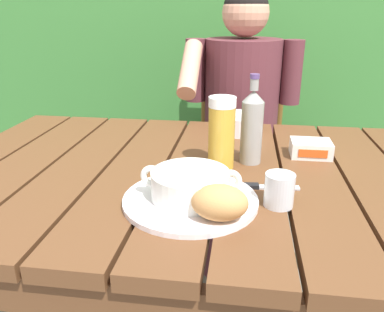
{
  "coord_description": "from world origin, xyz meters",
  "views": [
    {
      "loc": [
        0.13,
        -0.93,
        1.14
      ],
      "look_at": [
        0.01,
        -0.09,
        0.81
      ],
      "focal_mm": 35.94,
      "sensor_mm": 36.0,
      "label": 1
    }
  ],
  "objects_px": {
    "bread_roll": "(220,202)",
    "beer_bottle": "(252,126)",
    "serving_plate": "(190,200)",
    "beer_glass": "(222,133)",
    "butter_tub": "(311,148)",
    "chair_near_diner": "(239,150)",
    "diner_bowl": "(240,123)",
    "water_glass_small": "(279,190)",
    "person_eating": "(240,111)",
    "soup_bowl": "(190,184)",
    "table_knife": "(258,186)"
  },
  "relations": [
    {
      "from": "bread_roll",
      "to": "beer_bottle",
      "type": "distance_m",
      "value": 0.35
    },
    {
      "from": "serving_plate",
      "to": "bread_roll",
      "type": "xyz_separation_m",
      "value": [
        0.07,
        -0.08,
        0.04
      ]
    },
    {
      "from": "beer_glass",
      "to": "butter_tub",
      "type": "height_order",
      "value": "beer_glass"
    },
    {
      "from": "serving_plate",
      "to": "beer_bottle",
      "type": "height_order",
      "value": "beer_bottle"
    },
    {
      "from": "serving_plate",
      "to": "beer_glass",
      "type": "height_order",
      "value": "beer_glass"
    },
    {
      "from": "chair_near_diner",
      "to": "beer_glass",
      "type": "relative_size",
      "value": 4.99
    },
    {
      "from": "serving_plate",
      "to": "bread_roll",
      "type": "distance_m",
      "value": 0.11
    },
    {
      "from": "diner_bowl",
      "to": "butter_tub",
      "type": "bearing_deg",
      "value": -44.38
    },
    {
      "from": "butter_tub",
      "to": "beer_glass",
      "type": "bearing_deg",
      "value": -155.51
    },
    {
      "from": "bread_roll",
      "to": "beer_bottle",
      "type": "height_order",
      "value": "beer_bottle"
    },
    {
      "from": "beer_glass",
      "to": "water_glass_small",
      "type": "xyz_separation_m",
      "value": [
        0.14,
        -0.2,
        -0.06
      ]
    },
    {
      "from": "person_eating",
      "to": "bread_roll",
      "type": "bearing_deg",
      "value": -91.33
    },
    {
      "from": "person_eating",
      "to": "bread_roll",
      "type": "height_order",
      "value": "person_eating"
    },
    {
      "from": "water_glass_small",
      "to": "beer_bottle",
      "type": "bearing_deg",
      "value": 103.75
    },
    {
      "from": "beer_glass",
      "to": "soup_bowl",
      "type": "bearing_deg",
      "value": -103.53
    },
    {
      "from": "diner_bowl",
      "to": "bread_roll",
      "type": "bearing_deg",
      "value": -92.36
    },
    {
      "from": "table_knife",
      "to": "chair_near_diner",
      "type": "bearing_deg",
      "value": 93.1
    },
    {
      "from": "person_eating",
      "to": "butter_tub",
      "type": "bearing_deg",
      "value": -69.11
    },
    {
      "from": "chair_near_diner",
      "to": "soup_bowl",
      "type": "height_order",
      "value": "chair_near_diner"
    },
    {
      "from": "soup_bowl",
      "to": "beer_bottle",
      "type": "height_order",
      "value": "beer_bottle"
    },
    {
      "from": "serving_plate",
      "to": "butter_tub",
      "type": "distance_m",
      "value": 0.45
    },
    {
      "from": "beer_bottle",
      "to": "butter_tub",
      "type": "bearing_deg",
      "value": 22.34
    },
    {
      "from": "soup_bowl",
      "to": "person_eating",
      "type": "bearing_deg",
      "value": 84.09
    },
    {
      "from": "chair_near_diner",
      "to": "beer_glass",
      "type": "distance_m",
      "value": 0.94
    },
    {
      "from": "chair_near_diner",
      "to": "bread_roll",
      "type": "distance_m",
      "value": 1.2
    },
    {
      "from": "beer_bottle",
      "to": "water_glass_small",
      "type": "xyz_separation_m",
      "value": [
        0.06,
        -0.24,
        -0.07
      ]
    },
    {
      "from": "serving_plate",
      "to": "soup_bowl",
      "type": "height_order",
      "value": "soup_bowl"
    },
    {
      "from": "bread_roll",
      "to": "table_knife",
      "type": "distance_m",
      "value": 0.19
    },
    {
      "from": "person_eating",
      "to": "diner_bowl",
      "type": "xyz_separation_m",
      "value": [
        0.0,
        -0.35,
        0.05
      ]
    },
    {
      "from": "water_glass_small",
      "to": "diner_bowl",
      "type": "bearing_deg",
      "value": 100.45
    },
    {
      "from": "person_eating",
      "to": "beer_bottle",
      "type": "distance_m",
      "value": 0.63
    },
    {
      "from": "person_eating",
      "to": "beer_glass",
      "type": "xyz_separation_m",
      "value": [
        -0.04,
        -0.66,
        0.11
      ]
    },
    {
      "from": "water_glass_small",
      "to": "diner_bowl",
      "type": "xyz_separation_m",
      "value": [
        -0.1,
        0.52,
        -0.01
      ]
    },
    {
      "from": "water_glass_small",
      "to": "table_knife",
      "type": "relative_size",
      "value": 0.45
    },
    {
      "from": "bread_roll",
      "to": "beer_glass",
      "type": "bearing_deg",
      "value": 93.34
    },
    {
      "from": "beer_bottle",
      "to": "butter_tub",
      "type": "xyz_separation_m",
      "value": [
        0.17,
        0.07,
        -0.08
      ]
    },
    {
      "from": "bread_roll",
      "to": "diner_bowl",
      "type": "height_order",
      "value": "bread_roll"
    },
    {
      "from": "soup_bowl",
      "to": "beer_glass",
      "type": "relative_size",
      "value": 1.16
    },
    {
      "from": "soup_bowl",
      "to": "diner_bowl",
      "type": "height_order",
      "value": "soup_bowl"
    },
    {
      "from": "serving_plate",
      "to": "diner_bowl",
      "type": "xyz_separation_m",
      "value": [
        0.09,
        0.53,
        0.02
      ]
    },
    {
      "from": "soup_bowl",
      "to": "beer_glass",
      "type": "distance_m",
      "value": 0.23
    },
    {
      "from": "bread_roll",
      "to": "beer_bottle",
      "type": "bearing_deg",
      "value": 79.76
    },
    {
      "from": "soup_bowl",
      "to": "butter_tub",
      "type": "relative_size",
      "value": 1.96
    },
    {
      "from": "bread_roll",
      "to": "beer_glass",
      "type": "xyz_separation_m",
      "value": [
        -0.02,
        0.29,
        0.05
      ]
    },
    {
      "from": "person_eating",
      "to": "water_glass_small",
      "type": "relative_size",
      "value": 16.83
    },
    {
      "from": "water_glass_small",
      "to": "diner_bowl",
      "type": "height_order",
      "value": "water_glass_small"
    },
    {
      "from": "chair_near_diner",
      "to": "beer_bottle",
      "type": "xyz_separation_m",
      "value": [
        0.04,
        -0.82,
        0.37
      ]
    },
    {
      "from": "beer_glass",
      "to": "table_knife",
      "type": "bearing_deg",
      "value": -51.72
    },
    {
      "from": "person_eating",
      "to": "serving_plate",
      "type": "distance_m",
      "value": 0.88
    },
    {
      "from": "beer_bottle",
      "to": "water_glass_small",
      "type": "height_order",
      "value": "beer_bottle"
    }
  ]
}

